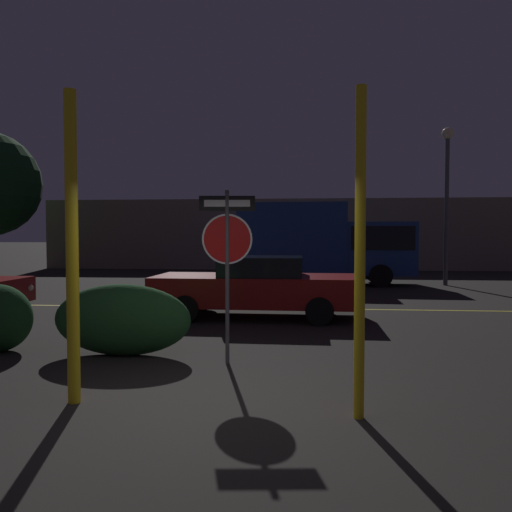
# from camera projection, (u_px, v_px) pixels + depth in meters

# --- Properties ---
(ground_plane) EXTENTS (260.00, 260.00, 0.00)m
(ground_plane) POSITION_uv_depth(u_px,v_px,m) (216.00, 409.00, 5.44)
(ground_plane) COLOR black
(road_center_stripe) EXTENTS (39.29, 0.12, 0.01)m
(road_center_stripe) POSITION_uv_depth(u_px,v_px,m) (265.00, 308.00, 12.98)
(road_center_stripe) COLOR gold
(road_center_stripe) RESTS_ON ground_plane
(stop_sign) EXTENTS (0.82, 0.11, 2.56)m
(stop_sign) POSITION_uv_depth(u_px,v_px,m) (227.00, 243.00, 7.33)
(stop_sign) COLOR #4C4C51
(stop_sign) RESTS_ON ground_plane
(yellow_pole_left) EXTENTS (0.14, 0.14, 3.51)m
(yellow_pole_left) POSITION_uv_depth(u_px,v_px,m) (72.00, 248.00, 5.58)
(yellow_pole_left) COLOR yellow
(yellow_pole_left) RESTS_ON ground_plane
(yellow_pole_right) EXTENTS (0.11, 0.11, 3.41)m
(yellow_pole_right) POSITION_uv_depth(u_px,v_px,m) (360.00, 254.00, 5.11)
(yellow_pole_right) COLOR yellow
(yellow_pole_right) RESTS_ON ground_plane
(hedge_bush_2) EXTENTS (2.20, 0.73, 1.13)m
(hedge_bush_2) POSITION_uv_depth(u_px,v_px,m) (122.00, 320.00, 7.86)
(hedge_bush_2) COLOR #1E4C23
(hedge_bush_2) RESTS_ON ground_plane
(passing_car_2) EXTENTS (4.79, 2.09, 1.41)m
(passing_car_2) POSITION_uv_depth(u_px,v_px,m) (257.00, 286.00, 11.54)
(passing_car_2) COLOR maroon
(passing_car_2) RESTS_ON ground_plane
(delivery_truck) EXTENTS (6.78, 2.51, 3.15)m
(delivery_truck) POSITION_uv_depth(u_px,v_px,m) (325.00, 242.00, 19.45)
(delivery_truck) COLOR navy
(delivery_truck) RESTS_ON ground_plane
(street_lamp) EXTENTS (0.44, 0.44, 5.96)m
(street_lamp) POSITION_uv_depth(u_px,v_px,m) (447.00, 183.00, 18.85)
(street_lamp) COLOR #4C4C51
(street_lamp) RESTS_ON ground_plane
(building_backdrop) EXTENTS (28.28, 3.56, 3.92)m
(building_backdrop) POSITION_uv_depth(u_px,v_px,m) (293.00, 234.00, 29.12)
(building_backdrop) COLOR #7A6B5B
(building_backdrop) RESTS_ON ground_plane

